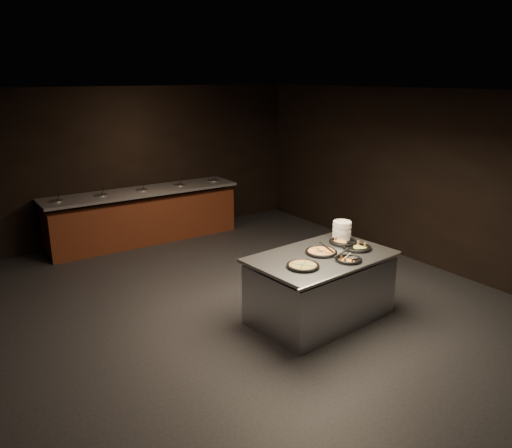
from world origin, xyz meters
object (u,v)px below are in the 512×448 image
(plate_stack, at_px, (342,230))
(pan_cheese_whole, at_px, (321,252))
(pan_veggie_whole, at_px, (303,266))
(serving_counter, at_px, (320,288))

(plate_stack, xyz_separation_m, pan_cheese_whole, (-0.63, -0.29, -0.11))
(plate_stack, bearing_deg, pan_veggie_whole, -154.80)
(serving_counter, height_order, pan_cheese_whole, pan_cheese_whole)
(serving_counter, height_order, pan_veggie_whole, pan_veggie_whole)
(pan_veggie_whole, height_order, pan_cheese_whole, same)
(pan_veggie_whole, bearing_deg, plate_stack, 25.20)
(plate_stack, distance_m, pan_veggie_whole, 1.26)
(pan_cheese_whole, bearing_deg, serving_counter, -127.85)
(serving_counter, bearing_deg, pan_cheese_whole, 46.92)
(serving_counter, xyz_separation_m, plate_stack, (0.68, 0.35, 0.58))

